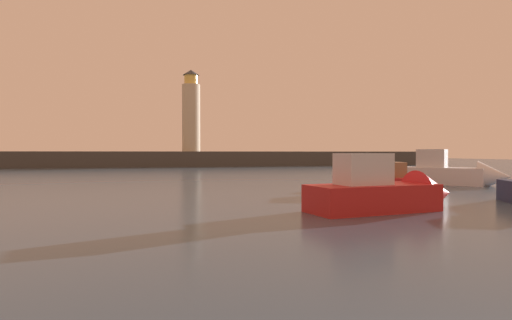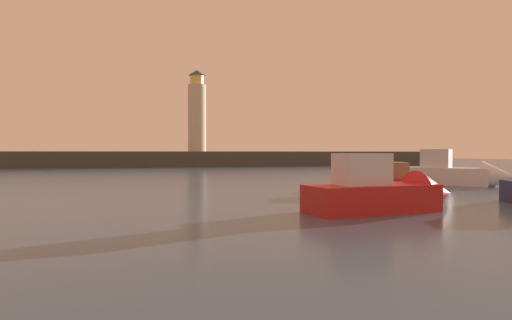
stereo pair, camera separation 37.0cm
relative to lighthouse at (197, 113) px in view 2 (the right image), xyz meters
name	(u,v)px [view 2 (the right image)]	position (x,y,z in m)	size (l,w,h in m)	color
ground_plane	(188,180)	(-4.26, -32.85, -8.48)	(220.00, 220.00, 0.00)	#384C60
breakwater	(170,159)	(-4.26, 0.00, -7.28)	(93.01, 4.85, 2.39)	#423F3D
lighthouse	(197,113)	(0.00, 0.00, 0.00)	(2.83, 2.83, 12.86)	beige
motorboat_1	(389,180)	(6.93, -44.26, -7.90)	(3.55, 5.96, 2.00)	#B21E1E
motorboat_2	(392,193)	(1.90, -52.67, -7.79)	(6.64, 2.78, 2.61)	#B21E1E
motorboat_3	(460,174)	(13.44, -42.54, -7.70)	(6.23, 6.74, 2.85)	silver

